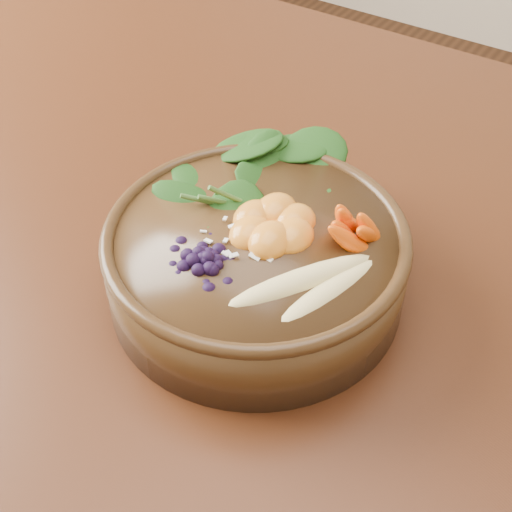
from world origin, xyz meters
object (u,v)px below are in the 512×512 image
Objects in this scene: kale_heap at (280,169)px; blueberry_pile at (202,245)px; dining_table at (317,291)px; stoneware_bowl at (256,264)px; carrot_cluster at (360,199)px; banana_halves at (316,273)px; mandarin_cluster at (273,215)px.

kale_heap is 0.12m from blueberry_pile.
dining_table is 0.17m from stoneware_bowl.
carrot_cluster is at bearing -11.15° from kale_heap.
stoneware_bowl is 2.16× the size of blueberry_pile.
blueberry_pile is at bearing -141.51° from banana_halves.
carrot_cluster reaches higher than kale_heap.
banana_halves is at bearing -64.49° from dining_table.
stoneware_bowl is at bearing -118.01° from mandarin_cluster.
kale_heap is at bearing 105.20° from stoneware_bowl.
kale_heap is 1.42× the size of blueberry_pile.
dining_table is at bearing 89.78° from mandarin_cluster.
blueberry_pile is (-0.03, -0.07, 0.00)m from mandarin_cluster.
stoneware_bowl is 0.08m from blueberry_pile.
banana_halves is at bearing -18.92° from stoneware_bowl.
carrot_cluster is at bearing 113.06° from banana_halves.
kale_heap is 0.09m from carrot_cluster.
mandarin_cluster is at bearing -63.45° from kale_heap.
blueberry_pile is (-0.03, -0.17, 0.19)m from dining_table.
banana_halves reaches higher than stoneware_bowl.
dining_table is 21.20× the size of carrot_cluster.
mandarin_cluster is 0.69× the size of blueberry_pile.
stoneware_bowl is 0.09m from banana_halves.
dining_table is 11.16× the size of banana_halves.
blueberry_pile is (-0.02, -0.05, 0.06)m from stoneware_bowl.
stoneware_bowl is 3.62× the size of carrot_cluster.
kale_heap is (-0.02, 0.07, 0.06)m from stoneware_bowl.
carrot_cluster is 0.53× the size of banana_halves.
kale_heap is at bearing -169.49° from carrot_cluster.
blueberry_pile reaches higher than banana_halves.
carrot_cluster reaches higher than mandarin_cluster.
mandarin_cluster is 0.07m from blueberry_pile.
stoneware_bowl is 1.53× the size of kale_heap.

